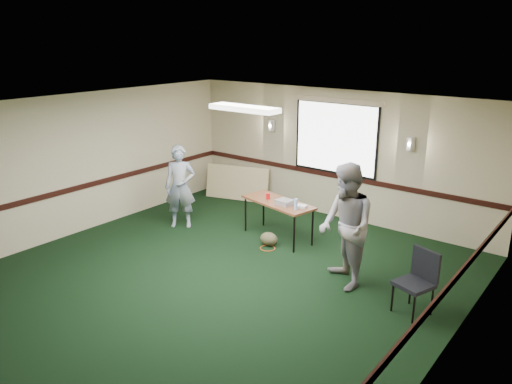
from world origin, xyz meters
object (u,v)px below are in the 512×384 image
Objects in this scene: person_left at (180,187)px; folding_table at (278,204)px; conference_chair at (419,277)px; person_right at (346,227)px; projector at (285,202)px.

folding_table is at bearing -17.46° from person_left.
conference_chair is (3.09, -0.98, -0.15)m from folding_table.
person_right is (1.90, -0.91, 0.28)m from folding_table.
folding_table is 2.12m from person_right.
conference_chair is 1.27m from person_right.
person_right is at bearing -40.43° from person_left.
person_left is 0.86× the size of person_right.
person_left is at bearing -158.05° from projector.
folding_table is 2.04m from person_left.
person_left is (-5.00, 0.30, 0.30)m from conference_chair.
person_right is at bearing -164.58° from conference_chair.
projector is (0.21, -0.09, 0.10)m from folding_table.
folding_table is 0.94× the size of person_left.
folding_table is 3.24m from conference_chair.
conference_chair is 0.47× the size of person_right.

